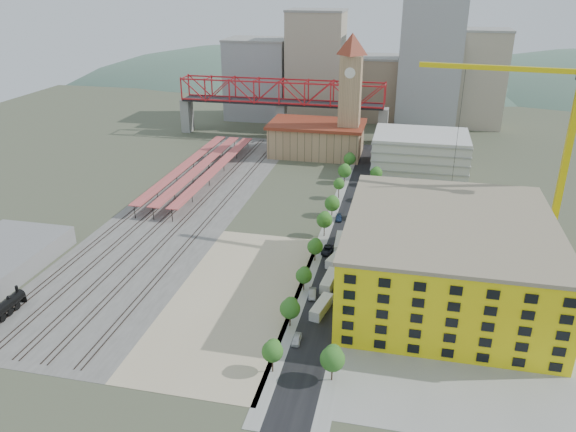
% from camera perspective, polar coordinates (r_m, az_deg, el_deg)
% --- Properties ---
extents(ground, '(400.00, 400.00, 0.00)m').
position_cam_1_polar(ground, '(155.27, -0.44, -2.47)').
color(ground, '#474C38').
rests_on(ground, ground).
extents(ballast_strip, '(36.00, 165.00, 0.06)m').
position_cam_1_polar(ballast_strip, '(180.92, -10.37, 1.00)').
color(ballast_strip, '#605E59').
rests_on(ballast_strip, ground).
extents(dirt_lot, '(28.00, 67.00, 0.06)m').
position_cam_1_polar(dirt_lot, '(129.53, -5.33, -8.20)').
color(dirt_lot, tan).
rests_on(dirt_lot, ground).
extents(street_asphalt, '(12.00, 170.00, 0.06)m').
position_cam_1_polar(street_asphalt, '(166.34, 6.10, -0.77)').
color(street_asphalt, black).
rests_on(street_asphalt, ground).
extents(sidewalk_west, '(3.00, 170.00, 0.04)m').
position_cam_1_polar(sidewalk_west, '(166.94, 4.22, -0.61)').
color(sidewalk_west, gray).
rests_on(sidewalk_west, ground).
extents(sidewalk_east, '(3.00, 170.00, 0.04)m').
position_cam_1_polar(sidewalk_east, '(165.93, 7.98, -0.94)').
color(sidewalk_east, gray).
rests_on(sidewalk_east, ground).
extents(construction_pad, '(50.00, 90.00, 0.06)m').
position_cam_1_polar(construction_pad, '(135.11, 16.68, -7.75)').
color(construction_pad, gray).
rests_on(construction_pad, ground).
extents(rail_tracks, '(26.56, 160.00, 0.18)m').
position_cam_1_polar(rail_tracks, '(181.56, -10.90, 1.08)').
color(rail_tracks, '#382B23').
rests_on(rail_tracks, ground).
extents(platform_canopies, '(16.00, 80.00, 4.12)m').
position_cam_1_polar(platform_canopies, '(205.25, -8.87, 4.99)').
color(platform_canopies, '#DC545A').
rests_on(platform_canopies, ground).
extents(station_hall, '(38.00, 24.00, 13.10)m').
position_cam_1_polar(station_hall, '(229.48, 2.93, 7.90)').
color(station_hall, tan).
rests_on(station_hall, ground).
extents(clock_tower, '(12.00, 12.00, 52.00)m').
position_cam_1_polar(clock_tower, '(220.95, 6.37, 13.05)').
color(clock_tower, tan).
rests_on(clock_tower, ground).
extents(parking_garage, '(34.00, 26.00, 14.00)m').
position_cam_1_polar(parking_garage, '(215.00, 13.27, 6.33)').
color(parking_garage, silver).
rests_on(parking_garage, ground).
extents(truss_bridge, '(94.00, 9.60, 25.60)m').
position_cam_1_polar(truss_bridge, '(252.49, -0.68, 12.19)').
color(truss_bridge, gray).
rests_on(truss_bridge, ground).
extents(construction_building, '(44.60, 50.60, 18.80)m').
position_cam_1_polar(construction_building, '(130.40, 15.83, -4.11)').
color(construction_building, '#FFFE15').
rests_on(construction_building, ground).
extents(warehouse, '(22.00, 32.00, 5.00)m').
position_cam_1_polar(warehouse, '(158.10, -27.20, -3.75)').
color(warehouse, gray).
rests_on(warehouse, ground).
extents(street_trees, '(15.40, 124.40, 8.00)m').
position_cam_1_polar(street_trees, '(157.31, 5.66, -2.23)').
color(street_trees, '#2A641E').
rests_on(street_trees, ground).
extents(skyline, '(133.00, 46.00, 60.00)m').
position_cam_1_polar(skyline, '(283.15, 7.70, 14.02)').
color(skyline, '#9EA0A3').
rests_on(skyline, ground).
extents(distant_hills, '(647.00, 264.00, 227.00)m').
position_cam_1_polar(distant_hills, '(422.89, 13.57, 2.28)').
color(distant_hills, '#4C6B59').
rests_on(distant_hills, ground).
extents(tower_crane, '(51.02, 7.62, 54.62)m').
position_cam_1_polar(tower_crane, '(153.43, 25.66, 8.30)').
color(tower_crane, yellow).
rests_on(tower_crane, ground).
extents(site_trailer_a, '(4.04, 9.15, 2.43)m').
position_cam_1_polar(site_trailer_a, '(123.46, 3.41, -9.22)').
color(site_trailer_a, silver).
rests_on(site_trailer_a, ground).
extents(site_trailer_b, '(3.29, 9.47, 2.54)m').
position_cam_1_polar(site_trailer_b, '(133.21, 4.22, -6.58)').
color(site_trailer_b, silver).
rests_on(site_trailer_b, ground).
extents(site_trailer_c, '(4.60, 8.87, 2.35)m').
position_cam_1_polar(site_trailer_c, '(143.39, 4.91, -4.34)').
color(site_trailer_c, silver).
rests_on(site_trailer_c, ground).
extents(site_trailer_d, '(3.30, 10.58, 2.86)m').
position_cam_1_polar(site_trailer_d, '(150.80, 5.36, -2.79)').
color(site_trailer_d, silver).
rests_on(site_trailer_d, ground).
extents(car_0, '(1.75, 4.19, 1.42)m').
position_cam_1_polar(car_0, '(114.39, 0.89, -12.42)').
color(car_0, silver).
rests_on(car_0, ground).
extents(car_1, '(2.24, 4.85, 1.54)m').
position_cam_1_polar(car_1, '(128.93, 2.49, -7.89)').
color(car_1, gray).
rests_on(car_1, ground).
extents(car_2, '(3.05, 5.93, 1.60)m').
position_cam_1_polar(car_2, '(148.33, 4.03, -3.48)').
color(car_2, black).
rests_on(car_2, ground).
extents(car_3, '(2.37, 4.74, 1.32)m').
position_cam_1_polar(car_3, '(168.27, 5.18, -0.20)').
color(car_3, navy).
rests_on(car_3, ground).
extents(car_4, '(1.87, 3.97, 1.31)m').
position_cam_1_polar(car_4, '(126.55, 5.03, -8.68)').
color(car_4, white).
rests_on(car_4, ground).
extents(car_5, '(1.88, 4.26, 1.36)m').
position_cam_1_polar(car_5, '(129.07, 5.22, -7.98)').
color(car_5, gray).
rests_on(car_5, ground).
extents(car_6, '(2.87, 5.68, 1.54)m').
position_cam_1_polar(car_6, '(166.68, 7.17, -0.49)').
color(car_6, black).
rests_on(car_6, ground).
extents(car_7, '(1.83, 4.50, 1.31)m').
position_cam_1_polar(car_7, '(172.19, 7.37, 0.25)').
color(car_7, navy).
rests_on(car_7, ground).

